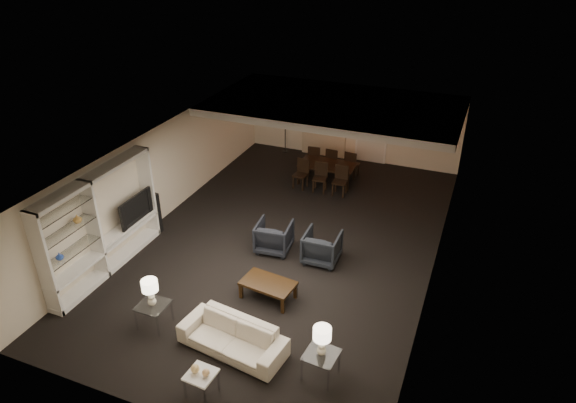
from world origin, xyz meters
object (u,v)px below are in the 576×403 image
(armchair_right, at_px, (322,247))
(chair_fl, at_px, (315,158))
(television, at_px, (132,208))
(floor_lamp, at_px, (285,131))
(chair_nm, at_px, (320,178))
(marble_table, at_px, (202,384))
(floor_speaker, at_px, (158,213))
(sofa, at_px, (233,337))
(vase_blue, at_px, (59,256))
(armchair_left, at_px, (274,236))
(table_lamp_right, at_px, (322,341))
(side_table_left, at_px, (154,315))
(vase_amber, at_px, (77,219))
(coffee_table, at_px, (268,290))
(pendant_light, at_px, (344,123))
(side_table_right, at_px, (321,365))
(table_lamp_left, at_px, (151,293))
(chair_nl, at_px, (300,174))
(chair_fm, at_px, (333,161))
(dining_table, at_px, (327,173))
(chair_nr, at_px, (340,181))

(armchair_right, relative_size, chair_fl, 0.94)
(television, distance_m, floor_lamp, 6.90)
(chair_nm, xyz_separation_m, chair_fl, (-0.60, 1.30, 0.00))
(marble_table, bearing_deg, floor_speaker, 131.65)
(sofa, bearing_deg, chair_fl, 106.44)
(floor_speaker, bearing_deg, vase_blue, -85.64)
(armchair_left, bearing_deg, table_lamp_right, 118.99)
(side_table_left, distance_m, floor_speaker, 3.58)
(armchair_left, relative_size, floor_lamp, 0.56)
(vase_amber, relative_size, floor_speaker, 0.17)
(coffee_table, bearing_deg, marble_table, -90.00)
(sofa, bearing_deg, television, 157.41)
(sofa, bearing_deg, pendant_light, 99.04)
(sofa, xyz_separation_m, floor_speaker, (-3.64, 2.99, 0.24))
(side_table_right, relative_size, table_lamp_left, 0.97)
(side_table_right, xyz_separation_m, television, (-5.42, 2.19, 0.82))
(floor_speaker, height_order, chair_nm, floor_speaker)
(chair_fl, bearing_deg, side_table_right, 105.32)
(pendant_light, height_order, chair_nm, pendant_light)
(pendant_light, bearing_deg, vase_amber, -118.23)
(television, xyz_separation_m, chair_nl, (2.54, 4.42, -0.64))
(marble_table, xyz_separation_m, chair_fm, (-0.58, 9.01, 0.20))
(dining_table, relative_size, chair_fm, 1.92)
(television, relative_size, chair_nm, 1.30)
(pendant_light, relative_size, chair_nr, 0.60)
(armchair_right, bearing_deg, chair_nm, -71.74)
(pendant_light, relative_size, armchair_right, 0.63)
(table_lamp_right, relative_size, chair_nr, 0.66)
(pendant_light, height_order, chair_fl, pendant_light)
(floor_speaker, distance_m, chair_nl, 4.38)
(television, xyz_separation_m, dining_table, (3.14, 5.07, -0.78))
(armchair_right, relative_size, chair_nm, 0.94)
(chair_nm, bearing_deg, dining_table, 82.89)
(table_lamp_right, xyz_separation_m, chair_fm, (-2.28, 7.91, -0.36))
(television, distance_m, chair_nl, 5.14)
(television, distance_m, dining_table, 6.01)
(side_table_right, bearing_deg, chair_nr, 104.29)
(pendant_light, bearing_deg, dining_table, -175.78)
(coffee_table, xyz_separation_m, television, (-3.72, 0.59, 0.88))
(sofa, relative_size, chair_nr, 2.31)
(television, bearing_deg, marble_table, -131.51)
(floor_lamp, bearing_deg, chair_fl, -36.56)
(pendant_light, relative_size, floor_speaker, 0.49)
(marble_table, bearing_deg, side_table_right, 32.91)
(pendant_light, height_order, coffee_table, pendant_light)
(sofa, distance_m, chair_nr, 6.61)
(armchair_left, distance_m, television, 3.39)
(armchair_left, distance_m, marble_table, 4.44)
(side_table_right, height_order, chair_nm, chair_nm)
(armchair_left, xyz_separation_m, vase_blue, (-3.15, -3.36, 0.77))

